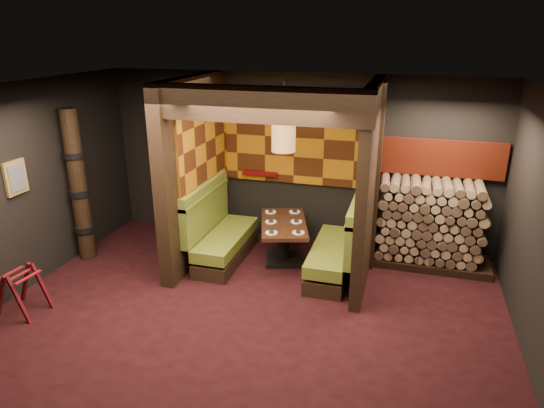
{
  "coord_description": "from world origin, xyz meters",
  "views": [
    {
      "loc": [
        1.79,
        -4.9,
        3.48
      ],
      "look_at": [
        0.0,
        1.3,
        1.15
      ],
      "focal_mm": 32.0,
      "sensor_mm": 36.0,
      "label": 1
    }
  ],
  "objects_px": {
    "totem_column": "(79,187)",
    "firewood_stack": "(435,225)",
    "booth_bench_left": "(220,235)",
    "booth_bench_right": "(339,250)",
    "luggage_rack": "(22,289)",
    "dining_table": "(284,236)",
    "pendant_lamp": "(284,136)"
  },
  "relations": [
    {
      "from": "pendant_lamp",
      "to": "firewood_stack",
      "type": "xyz_separation_m",
      "value": [
        2.25,
        0.55,
        -1.35
      ]
    },
    {
      "from": "booth_bench_left",
      "to": "booth_bench_right",
      "type": "bearing_deg",
      "value": 0.0
    },
    {
      "from": "totem_column",
      "to": "luggage_rack",
      "type": "bearing_deg",
      "value": -82.47
    },
    {
      "from": "pendant_lamp",
      "to": "luggage_rack",
      "type": "height_order",
      "value": "pendant_lamp"
    },
    {
      "from": "booth_bench_right",
      "to": "firewood_stack",
      "type": "distance_m",
      "value": 1.55
    },
    {
      "from": "totem_column",
      "to": "firewood_stack",
      "type": "height_order",
      "value": "totem_column"
    },
    {
      "from": "luggage_rack",
      "to": "booth_bench_left",
      "type": "bearing_deg",
      "value": 49.12
    },
    {
      "from": "booth_bench_left",
      "to": "firewood_stack",
      "type": "distance_m",
      "value": 3.33
    },
    {
      "from": "totem_column",
      "to": "booth_bench_left",
      "type": "bearing_deg",
      "value": 14.75
    },
    {
      "from": "dining_table",
      "to": "pendant_lamp",
      "type": "height_order",
      "value": "pendant_lamp"
    },
    {
      "from": "booth_bench_left",
      "to": "dining_table",
      "type": "relative_size",
      "value": 1.14
    },
    {
      "from": "dining_table",
      "to": "firewood_stack",
      "type": "height_order",
      "value": "firewood_stack"
    },
    {
      "from": "dining_table",
      "to": "luggage_rack",
      "type": "xyz_separation_m",
      "value": [
        -2.87,
        -2.36,
        -0.11
      ]
    },
    {
      "from": "pendant_lamp",
      "to": "firewood_stack",
      "type": "height_order",
      "value": "pendant_lamp"
    },
    {
      "from": "firewood_stack",
      "to": "pendant_lamp",
      "type": "bearing_deg",
      "value": -166.18
    },
    {
      "from": "booth_bench_left",
      "to": "totem_column",
      "type": "bearing_deg",
      "value": -165.25
    },
    {
      "from": "pendant_lamp",
      "to": "totem_column",
      "type": "height_order",
      "value": "pendant_lamp"
    },
    {
      "from": "pendant_lamp",
      "to": "totem_column",
      "type": "distance_m",
      "value": 3.27
    },
    {
      "from": "booth_bench_right",
      "to": "firewood_stack",
      "type": "bearing_deg",
      "value": 27.35
    },
    {
      "from": "booth_bench_left",
      "to": "luggage_rack",
      "type": "bearing_deg",
      "value": -130.88
    },
    {
      "from": "pendant_lamp",
      "to": "luggage_rack",
      "type": "relative_size",
      "value": 1.6
    },
    {
      "from": "booth_bench_left",
      "to": "luggage_rack",
      "type": "height_order",
      "value": "booth_bench_left"
    },
    {
      "from": "booth_bench_left",
      "to": "firewood_stack",
      "type": "xyz_separation_m",
      "value": [
        3.25,
        0.7,
        0.28
      ]
    },
    {
      "from": "booth_bench_left",
      "to": "pendant_lamp",
      "type": "bearing_deg",
      "value": 8.34
    },
    {
      "from": "luggage_rack",
      "to": "firewood_stack",
      "type": "bearing_deg",
      "value": 29.23
    },
    {
      "from": "pendant_lamp",
      "to": "totem_column",
      "type": "xyz_separation_m",
      "value": [
        -3.08,
        -0.7,
        -0.84
      ]
    },
    {
      "from": "luggage_rack",
      "to": "totem_column",
      "type": "xyz_separation_m",
      "value": [
        -0.21,
        1.62,
        0.86
      ]
    },
    {
      "from": "pendant_lamp",
      "to": "dining_table",
      "type": "bearing_deg",
      "value": 90.0
    },
    {
      "from": "booth_bench_left",
      "to": "booth_bench_right",
      "type": "distance_m",
      "value": 1.89
    },
    {
      "from": "dining_table",
      "to": "totem_column",
      "type": "distance_m",
      "value": 3.26
    },
    {
      "from": "totem_column",
      "to": "firewood_stack",
      "type": "distance_m",
      "value": 5.5
    },
    {
      "from": "booth_bench_right",
      "to": "pendant_lamp",
      "type": "height_order",
      "value": "pendant_lamp"
    }
  ]
}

